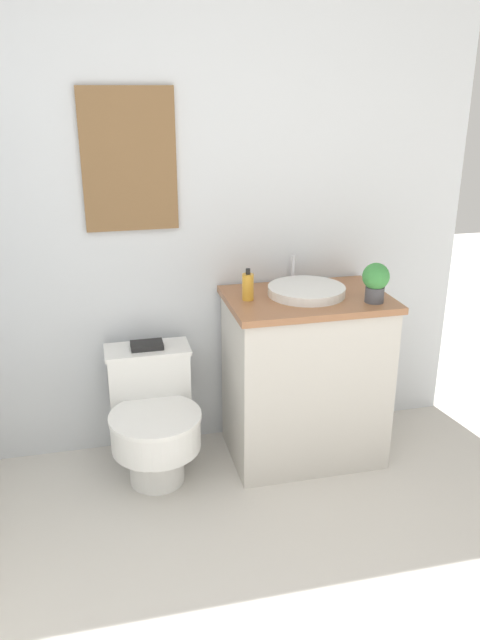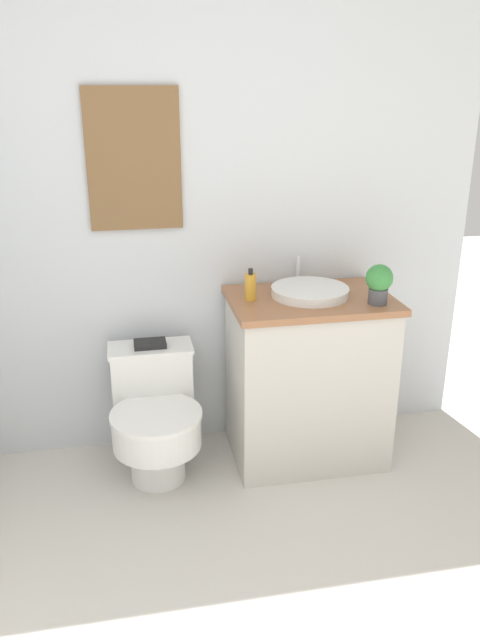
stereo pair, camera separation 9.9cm
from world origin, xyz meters
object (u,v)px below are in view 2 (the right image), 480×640
object	(u,v)px
potted_plant	(379,282)
book_on_tank	(150,344)
sink	(310,291)
toilet	(155,415)
soap_bottle	(251,287)

from	to	relation	value
potted_plant	book_on_tank	world-z (taller)	potted_plant
sink	potted_plant	world-z (taller)	potted_plant
toilet	sink	world-z (taller)	sink
potted_plant	toilet	bearing A→B (deg)	172.89
sink	book_on_tank	world-z (taller)	sink
soap_bottle	potted_plant	size ratio (longest dim) A/B	0.81
soap_bottle	book_on_tank	xyz separation A→B (m)	(-0.44, 0.11, -0.28)
sink	potted_plant	xyz separation A→B (m)	(0.25, -0.16, 0.08)
sink	book_on_tank	xyz separation A→B (m)	(-0.72, 0.10, -0.24)
soap_bottle	potted_plant	world-z (taller)	potted_plant
soap_bottle	book_on_tank	world-z (taller)	soap_bottle
soap_bottle	book_on_tank	bearing A→B (deg)	166.28
toilet	soap_bottle	distance (m)	0.72
sink	soap_bottle	world-z (taller)	soap_bottle
toilet	book_on_tank	bearing A→B (deg)	90.00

